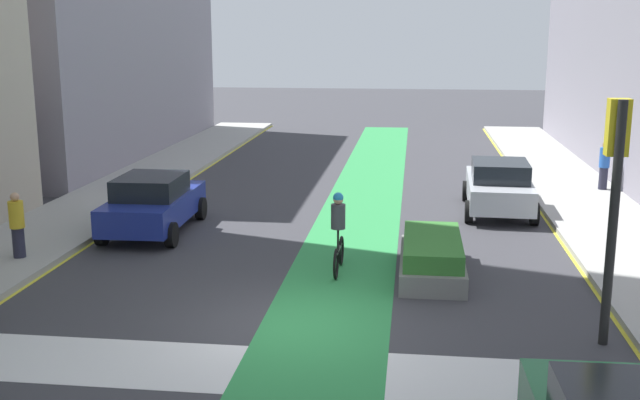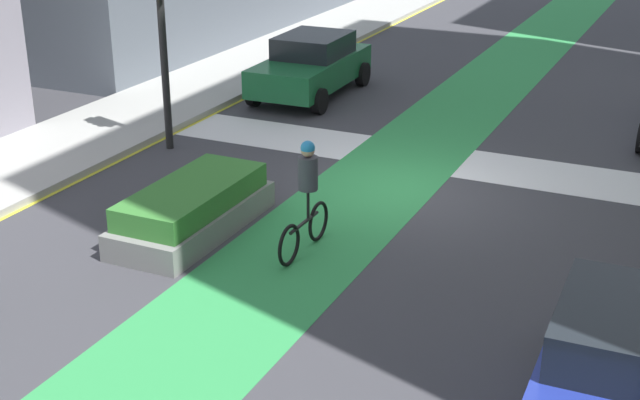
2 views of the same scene
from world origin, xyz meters
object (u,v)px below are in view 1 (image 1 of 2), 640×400
at_px(traffic_signal_near_right, 615,175).
at_px(car_silver_right_far, 499,186).
at_px(pedestrian_sidewalk_left_a, 17,225).
at_px(median_planter, 432,257).
at_px(cyclist_in_lane, 338,231).
at_px(pedestrian_sidewalk_right_a, 604,165).
at_px(car_blue_left_far, 153,203).

distance_m(traffic_signal_near_right, car_silver_right_far, 9.99).
distance_m(pedestrian_sidewalk_left_a, median_planter, 9.55).
height_order(car_silver_right_far, cyclist_in_lane, cyclist_in_lane).
bearing_deg(cyclist_in_lane, median_planter, 3.74).
distance_m(pedestrian_sidewalk_right_a, median_planter, 11.15).
xyz_separation_m(cyclist_in_lane, pedestrian_sidewalk_right_a, (7.91, 9.62, -0.00)).
bearing_deg(pedestrian_sidewalk_left_a, median_planter, 2.00).
height_order(pedestrian_sidewalk_right_a, pedestrian_sidewalk_left_a, pedestrian_sidewalk_right_a).
distance_m(car_blue_left_far, pedestrian_sidewalk_right_a, 14.79).
height_order(car_silver_right_far, median_planter, car_silver_right_far).
xyz_separation_m(traffic_signal_near_right, pedestrian_sidewalk_right_a, (2.95, 12.92, -1.99)).
bearing_deg(pedestrian_sidewalk_left_a, car_blue_left_far, 55.60).
height_order(cyclist_in_lane, median_planter, cyclist_in_lane).
xyz_separation_m(pedestrian_sidewalk_right_a, median_planter, (-5.83, -9.49, -0.56)).
relative_size(car_blue_left_far, cyclist_in_lane, 2.29).
bearing_deg(median_planter, cyclist_in_lane, -176.26).
relative_size(car_silver_right_far, cyclist_in_lane, 2.30).
relative_size(traffic_signal_near_right, cyclist_in_lane, 2.27).
distance_m(car_silver_right_far, cyclist_in_lane, 7.66).
bearing_deg(pedestrian_sidewalk_right_a, median_planter, -121.57).
bearing_deg(traffic_signal_near_right, pedestrian_sidewalk_left_a, 165.98).
relative_size(traffic_signal_near_right, car_blue_left_far, 0.99).
distance_m(cyclist_in_lane, pedestrian_sidewalk_left_a, 7.45).
bearing_deg(car_blue_left_far, median_planter, -20.96).
height_order(traffic_signal_near_right, car_blue_left_far, traffic_signal_near_right).
relative_size(car_silver_right_far, pedestrian_sidewalk_right_a, 2.65).
bearing_deg(pedestrian_sidewalk_left_a, car_silver_right_far, 29.69).
distance_m(car_silver_right_far, car_blue_left_far, 10.07).
bearing_deg(pedestrian_sidewalk_left_a, pedestrian_sidewalk_right_a, 32.59).
xyz_separation_m(traffic_signal_near_right, car_blue_left_far, (-10.25, 6.25, -2.16)).
bearing_deg(car_blue_left_far, traffic_signal_near_right, -31.39).
bearing_deg(traffic_signal_near_right, cyclist_in_lane, 146.40).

